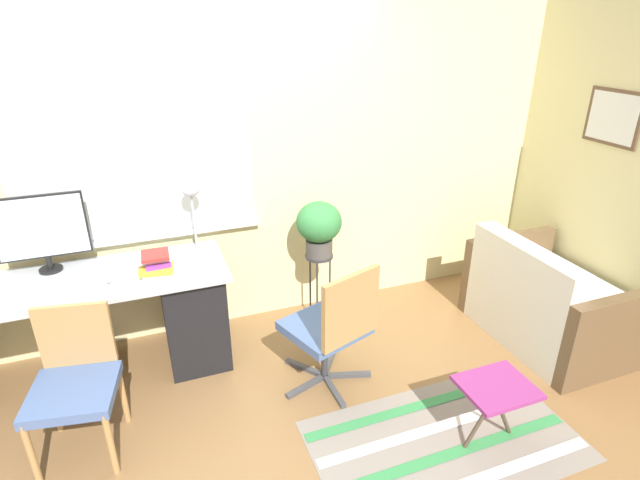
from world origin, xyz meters
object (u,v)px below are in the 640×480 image
object	(u,v)px
monitor	(41,230)
desk_lamp	(192,199)
plant_stand	(319,265)
book_stack	(156,264)
desk_chair_wooden	(75,380)
potted_plant	(319,225)
folding_stool	(496,391)
keyboard	(52,292)
mouse	(108,280)
office_chair_swivel	(332,326)
couch_loveseat	(549,305)

from	to	relation	value
monitor	desk_lamp	xyz separation A→B (m)	(0.94, -0.01, 0.09)
plant_stand	book_stack	bearing A→B (deg)	-171.41
desk_chair_wooden	plant_stand	distance (m)	1.83
potted_plant	desk_lamp	bearing A→B (deg)	172.86
book_stack	monitor	bearing A→B (deg)	155.12
potted_plant	folding_stool	bearing A→B (deg)	-72.44
folding_stool	keyboard	bearing A→B (deg)	150.00
book_stack	potted_plant	xyz separation A→B (m)	(1.18, 0.18, 0.02)
mouse	desk_chair_wooden	distance (m)	0.64
office_chair_swivel	folding_stool	size ratio (longest dim) A/B	2.19
desk_lamp	book_stack	distance (m)	0.51
mouse	folding_stool	xyz separation A→B (m)	(1.95, -1.32, -0.40)
office_chair_swivel	book_stack	bearing A→B (deg)	-48.60
book_stack	mouse	bearing A→B (deg)	-178.36
office_chair_swivel	couch_loveseat	world-z (taller)	office_chair_swivel
monitor	office_chair_swivel	distance (m)	1.93
potted_plant	book_stack	bearing A→B (deg)	-171.41
book_stack	office_chair_swivel	distance (m)	1.19
desk_chair_wooden	keyboard	bearing A→B (deg)	111.14
plant_stand	folding_stool	xyz separation A→B (m)	(0.48, -1.51, -0.14)
desk_lamp	monitor	bearing A→B (deg)	179.43
office_chair_swivel	potted_plant	xyz separation A→B (m)	(0.19, 0.73, 0.38)
couch_loveseat	folding_stool	xyz separation A→B (m)	(-1.06, -0.71, 0.08)
keyboard	mouse	xyz separation A→B (m)	(0.31, 0.02, 0.01)
mouse	folding_stool	size ratio (longest dim) A/B	0.17
plant_stand	potted_plant	bearing A→B (deg)	180.00
keyboard	desk_chair_wooden	size ratio (longest dim) A/B	0.52
plant_stand	potted_plant	size ratio (longest dim) A/B	1.41
desk_lamp	desk_chair_wooden	size ratio (longest dim) A/B	0.58
office_chair_swivel	potted_plant	bearing A→B (deg)	-123.47
mouse	office_chair_swivel	xyz separation A→B (m)	(1.28, -0.55, -0.30)
desk_chair_wooden	couch_loveseat	size ratio (longest dim) A/B	0.72
desk_chair_wooden	couch_loveseat	xyz separation A→B (m)	(3.22, -0.10, -0.17)
potted_plant	mouse	bearing A→B (deg)	-172.79
office_chair_swivel	folding_stool	bearing A→B (deg)	111.32
keyboard	plant_stand	world-z (taller)	keyboard
keyboard	office_chair_swivel	distance (m)	1.71
book_stack	desk_chair_wooden	size ratio (longest dim) A/B	0.28
potted_plant	office_chair_swivel	bearing A→B (deg)	-104.21
monitor	plant_stand	world-z (taller)	monitor
keyboard	mouse	distance (m)	0.31
desk_lamp	potted_plant	xyz separation A→B (m)	(0.88, -0.11, -0.28)
mouse	desk_chair_wooden	bearing A→B (deg)	-112.88
book_stack	desk_chair_wooden	xyz separation A→B (m)	(-0.51, -0.52, -0.37)
office_chair_swivel	couch_loveseat	distance (m)	1.73
monitor	book_stack	size ratio (longest dim) A/B	2.39
desk_chair_wooden	folding_stool	distance (m)	2.31
mouse	potted_plant	xyz separation A→B (m)	(1.47, 0.19, 0.08)
plant_stand	office_chair_swivel	bearing A→B (deg)	-104.21
keyboard	plant_stand	bearing A→B (deg)	6.53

